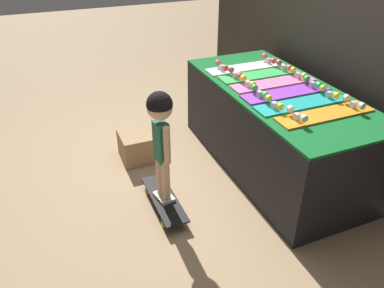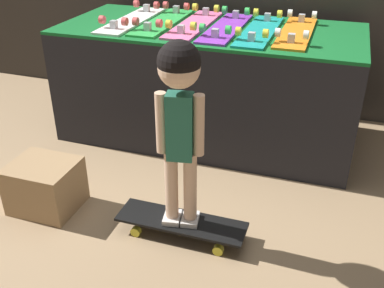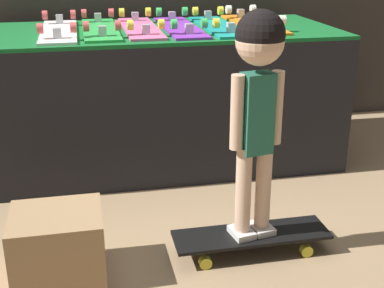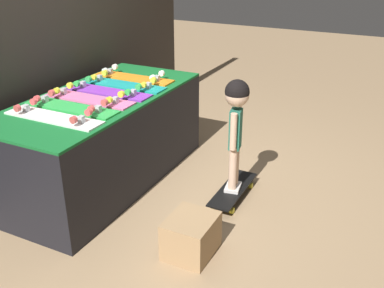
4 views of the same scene
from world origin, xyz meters
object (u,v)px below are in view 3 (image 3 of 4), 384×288
Objects in this scene: skateboard_white_on_rack at (59,30)px; skateboard_pink_on_rack at (140,27)px; skateboard_teal_on_rack at (218,25)px; storage_box at (58,245)px; skateboard_orange_on_rack at (253,23)px; child at (258,84)px; skateboard_green_on_rack at (100,28)px; skateboard_purple_on_rack at (180,26)px; skateboard_on_floor at (251,237)px.

skateboard_white_on_rack is 1.00× the size of skateboard_pink_on_rack.
storage_box is (-0.94, -1.14, -0.67)m from skateboard_teal_on_rack.
skateboard_white_on_rack is 1.00× the size of skateboard_orange_on_rack.
skateboard_orange_on_rack is 2.24× the size of storage_box.
skateboard_white_on_rack is 1.32m from storage_box.
child reaches higher than skateboard_teal_on_rack.
skateboard_pink_on_rack is at bearing 67.47° from storage_box.
skateboard_pink_on_rack is at bearing 176.30° from skateboard_teal_on_rack.
child is at bearing -55.98° from skateboard_white_on_rack.
skateboard_green_on_rack is at bearing 77.44° from storage_box.
skateboard_purple_on_rack is 1.00× the size of skateboard_teal_on_rack.
child reaches higher than skateboard_on_floor.
skateboard_white_on_rack and skateboard_green_on_rack have the same top height.
child is at bearing 0.54° from storage_box.
skateboard_white_on_rack reaches higher than storage_box.
skateboard_orange_on_rack is at bearing 72.98° from skateboard_on_floor.
skateboard_on_floor is at bearing 0.54° from storage_box.
skateboard_white_on_rack and skateboard_teal_on_rack have the same top height.
skateboard_pink_on_rack reaches higher than storage_box.
skateboard_green_on_rack is 1.00× the size of skateboard_orange_on_rack.
skateboard_pink_on_rack and skateboard_teal_on_rack have the same top height.
skateboard_teal_on_rack and skateboard_orange_on_rack have the same top height.
skateboard_green_on_rack is at bearing 105.01° from child.
skateboard_on_floor is (0.77, -1.14, -0.73)m from skateboard_white_on_rack.
skateboard_white_on_rack is at bearing -176.56° from skateboard_pink_on_rack.
skateboard_orange_on_rack is at bearing 1.09° from skateboard_green_on_rack.
skateboard_white_on_rack is at bearing 124.02° from skateboard_on_floor.
storage_box is (-0.80, -0.01, -0.61)m from child.
skateboard_teal_on_rack is (0.45, -0.03, 0.00)m from skateboard_pink_on_rack.
skateboard_orange_on_rack reaches higher than storage_box.
skateboard_on_floor is (0.32, -1.16, -0.73)m from skateboard_pink_on_rack.
skateboard_pink_on_rack is 1.00× the size of skateboard_teal_on_rack.
skateboard_green_on_rack is 1.00× the size of skateboard_purple_on_rack.
storage_box is at bearing -134.43° from skateboard_orange_on_rack.
skateboard_green_on_rack and skateboard_pink_on_rack have the same top height.
skateboard_purple_on_rack is at bearing -175.59° from skateboard_orange_on_rack.
skateboard_white_on_rack is 1.00× the size of skateboard_purple_on_rack.
skateboard_teal_on_rack is at bearing 83.21° from skateboard_on_floor.
skateboard_purple_on_rack is at bearing -5.11° from skateboard_pink_on_rack.
skateboard_white_on_rack is at bearing -177.88° from skateboard_orange_on_rack.
skateboard_purple_on_rack is at bearing 177.71° from skateboard_teal_on_rack.
skateboard_white_on_rack and skateboard_pink_on_rack have the same top height.
skateboard_green_on_rack is 0.85× the size of child.
storage_box is at bearing -102.56° from skateboard_green_on_rack.
skateboard_green_on_rack is 1.28m from child.
skateboard_white_on_rack is 1.00× the size of skateboard_green_on_rack.
skateboard_orange_on_rack reaches higher than skateboard_on_floor.
skateboard_white_on_rack is 1.55m from skateboard_on_floor.
child is (0.00, 0.00, 0.67)m from skateboard_on_floor.
skateboard_orange_on_rack is (0.23, 0.04, 0.00)m from skateboard_teal_on_rack.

